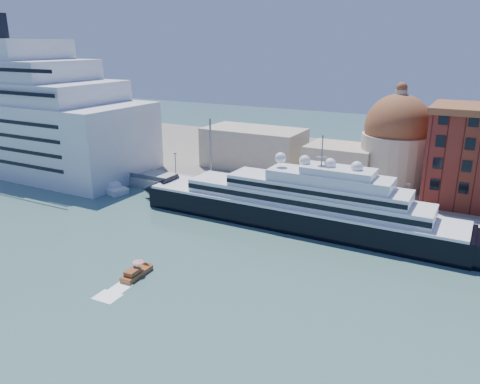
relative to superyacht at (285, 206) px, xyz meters
The scene contains 9 objects.
ground 24.05m from the superyacht, 103.83° to the right, with size 400.00×400.00×0.00m, color #355C5A.
quay 12.72m from the superyacht, 117.22° to the left, with size 180.00×10.00×2.50m, color gray.
land 52.41m from the superyacht, 96.21° to the left, with size 260.00×72.00×2.00m, color slate.
quay_fence 8.69m from the superyacht, 131.03° to the left, with size 180.00×0.10×1.20m, color slate.
superyacht is the anchor object (origin of this frame).
service_barge 52.61m from the superyacht, behind, with size 14.48×7.90×3.10m.
water_taxi 37.92m from the superyacht, 109.84° to the right, with size 2.51×6.68×3.13m.
church 35.37m from the superyacht, 88.80° to the left, with size 66.00×18.00×25.50m.
lamp_posts 21.30m from the superyacht, 153.17° to the left, with size 120.80×2.40×18.00m.
Camera 1 is at (43.58, -68.14, 38.90)m, focal length 35.00 mm.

